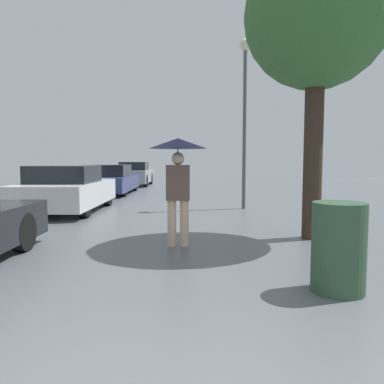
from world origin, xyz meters
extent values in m
cylinder|color=beige|center=(-0.26, 4.88, 0.37)|extent=(0.14, 0.14, 0.75)
cylinder|color=beige|center=(-0.05, 4.88, 0.37)|extent=(0.14, 0.14, 0.75)
cube|color=brown|center=(-0.16, 4.88, 1.03)|extent=(0.37, 0.22, 0.56)
sphere|color=beige|center=(-0.16, 4.88, 1.41)|extent=(0.20, 0.20, 0.20)
cylinder|color=#515456|center=(-0.16, 4.88, 1.27)|extent=(0.02, 0.02, 0.60)
cone|color=#191E4C|center=(-0.16, 4.88, 1.65)|extent=(0.91, 0.91, 0.16)
cylinder|color=black|center=(-2.50, 4.54, 0.29)|extent=(0.18, 0.58, 0.58)
cube|color=silver|center=(-3.32, 9.07, 0.49)|extent=(1.82, 3.87, 0.61)
cube|color=black|center=(-3.32, 8.87, 1.02)|extent=(1.55, 1.74, 0.45)
cylinder|color=black|center=(-4.14, 10.27, 0.33)|extent=(0.18, 0.67, 0.67)
cylinder|color=black|center=(-2.50, 10.27, 0.33)|extent=(0.18, 0.67, 0.67)
cylinder|color=black|center=(-4.14, 7.87, 0.33)|extent=(0.18, 0.67, 0.67)
cylinder|color=black|center=(-2.50, 7.87, 0.33)|extent=(0.18, 0.67, 0.67)
cube|color=navy|center=(-3.37, 14.53, 0.45)|extent=(1.86, 4.39, 0.58)
cube|color=black|center=(-3.37, 14.31, 0.97)|extent=(1.58, 1.97, 0.46)
cylinder|color=black|center=(-4.21, 15.89, 0.29)|extent=(0.18, 0.58, 0.58)
cylinder|color=black|center=(-2.54, 15.89, 0.29)|extent=(0.18, 0.58, 0.58)
cylinder|color=black|center=(-4.21, 13.17, 0.29)|extent=(0.18, 0.58, 0.58)
cylinder|color=black|center=(-2.54, 13.17, 0.29)|extent=(0.18, 0.58, 0.58)
cube|color=#9EA3A8|center=(-3.08, 19.56, 0.52)|extent=(1.63, 3.81, 0.67)
cube|color=black|center=(-3.08, 19.37, 1.07)|extent=(1.39, 1.71, 0.44)
cylinder|color=black|center=(-3.82, 20.74, 0.33)|extent=(0.18, 0.66, 0.66)
cylinder|color=black|center=(-2.35, 20.74, 0.33)|extent=(0.18, 0.66, 0.66)
cylinder|color=black|center=(-3.82, 18.38, 0.33)|extent=(0.18, 0.66, 0.66)
cylinder|color=black|center=(-2.35, 18.38, 0.33)|extent=(0.18, 0.66, 0.66)
cylinder|color=#38281E|center=(2.18, 5.50, 1.57)|extent=(0.33, 0.33, 3.15)
sphere|color=#386633|center=(2.18, 5.50, 3.82)|extent=(2.46, 2.46, 2.46)
cylinder|color=#515456|center=(1.55, 9.60, 2.24)|extent=(0.10, 0.10, 4.47)
sphere|color=beige|center=(1.55, 9.60, 4.57)|extent=(0.34, 0.34, 0.34)
cylinder|color=#2D4C33|center=(1.60, 2.78, 0.47)|extent=(0.55, 0.55, 0.94)
camera|label=1|loc=(0.07, -1.05, 1.38)|focal=35.00mm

